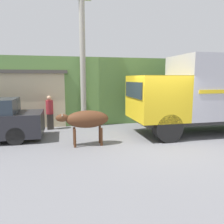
% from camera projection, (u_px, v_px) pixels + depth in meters
% --- Properties ---
extents(ground_plane, '(60.00, 60.00, 0.00)m').
position_uv_depth(ground_plane, '(164.00, 145.00, 7.92)').
color(ground_plane, slate).
extents(hillside_embankment, '(32.00, 6.88, 3.48)m').
position_uv_depth(hillside_embankment, '(115.00, 88.00, 14.89)').
color(hillside_embankment, '#608C47').
rests_on(hillside_embankment, ground_plane).
extents(building_backdrop, '(4.88, 2.70, 2.81)m').
position_uv_depth(building_backdrop, '(20.00, 97.00, 11.47)').
color(building_backdrop, '#C6B793').
rests_on(building_backdrop, ground_plane).
extents(cargo_truck, '(6.47, 2.39, 3.36)m').
position_uv_depth(cargo_truck, '(209.00, 92.00, 9.52)').
color(cargo_truck, '#2D2D2D').
rests_on(cargo_truck, ground_plane).
extents(brown_cow, '(1.87, 0.63, 1.27)m').
position_uv_depth(brown_cow, '(86.00, 120.00, 7.80)').
color(brown_cow, '#512D19').
rests_on(brown_cow, ground_plane).
extents(pedestrian_on_hill, '(0.41, 0.41, 1.61)m').
position_uv_depth(pedestrian_on_hill, '(50.00, 111.00, 10.29)').
color(pedestrian_on_hill, '#38332D').
rests_on(pedestrian_on_hill, ground_plane).
extents(utility_pole, '(0.90, 0.27, 6.90)m').
position_uv_depth(utility_pole, '(83.00, 54.00, 10.47)').
color(utility_pole, '#9E998E').
rests_on(utility_pole, ground_plane).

